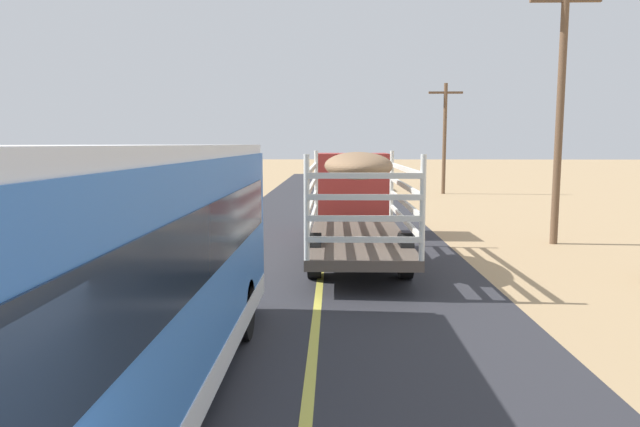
# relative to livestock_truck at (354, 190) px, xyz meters

# --- Properties ---
(livestock_truck) EXTENTS (2.53, 9.70, 3.02)m
(livestock_truck) POSITION_rel_livestock_truck_xyz_m (0.00, 0.00, 0.00)
(livestock_truck) COLOR #B2332D
(livestock_truck) RESTS_ON road_surface
(bus) EXTENTS (2.54, 10.00, 3.21)m
(bus) POSITION_rel_livestock_truck_xyz_m (-3.25, -12.13, -0.04)
(bus) COLOR #3872C6
(bus) RESTS_ON road_surface
(car_far) EXTENTS (1.80, 4.40, 1.46)m
(car_far) POSITION_rel_livestock_truck_xyz_m (1.39, 22.02, -1.10)
(car_far) COLOR black
(car_far) RESTS_ON road_surface
(power_pole_mid) EXTENTS (2.20, 0.24, 8.31)m
(power_pole_mid) POSITION_rel_livestock_truck_xyz_m (6.57, 0.52, 2.66)
(power_pole_mid) COLOR brown
(power_pole_mid) RESTS_ON ground
(power_pole_far) EXTENTS (2.20, 0.24, 7.14)m
(power_pole_far) POSITION_rel_livestock_truck_xyz_m (6.57, 19.41, 2.06)
(power_pole_far) COLOR brown
(power_pole_far) RESTS_ON ground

